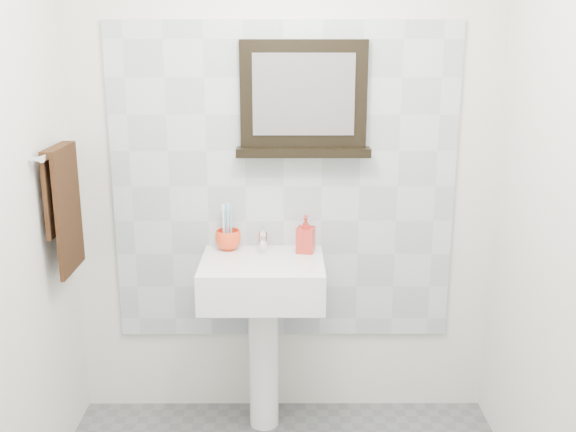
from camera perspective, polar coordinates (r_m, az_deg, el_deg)
The scene contains 9 objects.
back_wall at distance 3.15m, azimuth -0.39°, elevation 4.39°, with size 2.00×0.01×2.50m, color silver.
splashback at distance 3.15m, azimuth -0.38°, elevation 2.56°, with size 1.60×0.02×1.50m, color #B1BBBF.
pedestal_sink at distance 3.09m, azimuth -2.16°, elevation -6.91°, with size 0.55×0.44×0.96m.
toothbrush_cup at distance 3.16m, azimuth -5.10°, elevation -2.03°, with size 0.12×0.12×0.09m, color #FD451D.
toothbrushes at distance 3.14m, azimuth -5.18°, elevation -0.69°, with size 0.05×0.04×0.21m.
soap_dispenser at distance 3.10m, azimuth 1.51°, elevation -1.53°, with size 0.08×0.08×0.18m, color red.
framed_mirror at distance 3.07m, azimuth 1.32°, elevation 9.65°, with size 0.61×0.11×0.52m.
towel_bar at distance 3.00m, azimuth -18.95°, elevation 5.23°, with size 0.07×0.40×0.03m.
hand_towel at distance 3.03m, azimuth -18.48°, elevation 1.33°, with size 0.06×0.30×0.55m.
Camera 1 is at (0.01, -1.99, 1.84)m, focal length 42.00 mm.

